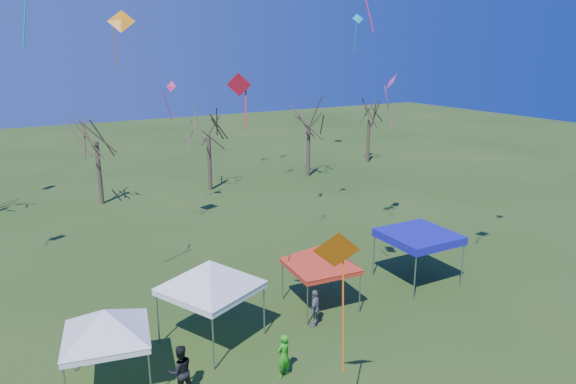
# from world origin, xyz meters

# --- Properties ---
(ground) EXTENTS (140.00, 140.00, 0.00)m
(ground) POSITION_xyz_m (0.00, 0.00, 0.00)
(ground) COLOR #254616
(ground) RESTS_ON ground
(tree_2) EXTENTS (3.71, 3.71, 8.18)m
(tree_2) POSITION_xyz_m (-2.37, 24.38, 6.29)
(tree_2) COLOR #3D2D21
(tree_2) RESTS_ON ground
(tree_3) EXTENTS (3.59, 3.59, 7.91)m
(tree_3) POSITION_xyz_m (6.03, 24.04, 6.08)
(tree_3) COLOR #3D2D21
(tree_3) RESTS_ON ground
(tree_4) EXTENTS (3.58, 3.58, 7.89)m
(tree_4) POSITION_xyz_m (15.36, 24.00, 6.06)
(tree_4) COLOR #3D2D21
(tree_4) RESTS_ON ground
(tree_5) EXTENTS (3.39, 3.39, 7.46)m
(tree_5) POSITION_xyz_m (23.72, 26.07, 5.73)
(tree_5) COLOR #3D2D21
(tree_5) RESTS_ON ground
(tent_white_west) EXTENTS (3.68, 3.68, 3.32)m
(tent_white_west) POSITION_xyz_m (-6.27, 2.04, 2.68)
(tent_white_west) COLOR gray
(tent_white_west) RESTS_ON ground
(tent_white_mid) EXTENTS (4.09, 4.09, 3.85)m
(tent_white_mid) POSITION_xyz_m (-2.20, 3.07, 3.11)
(tent_white_mid) COLOR gray
(tent_white_mid) RESTS_ON ground
(tent_red) EXTENTS (3.78, 3.78, 3.35)m
(tent_red) POSITION_xyz_m (2.93, 3.22, 2.70)
(tent_red) COLOR gray
(tent_red) RESTS_ON ground
(tent_blue) EXTENTS (3.25, 3.25, 2.50)m
(tent_blue) POSITION_xyz_m (8.45, 3.03, 2.30)
(tent_blue) COLOR gray
(tent_blue) RESTS_ON ground
(person_grey) EXTENTS (0.96, 0.92, 1.60)m
(person_grey) POSITION_xyz_m (1.83, 1.93, 0.80)
(person_grey) COLOR slate
(person_grey) RESTS_ON ground
(person_green) EXTENTS (0.68, 0.54, 1.62)m
(person_green) POSITION_xyz_m (-0.96, -0.39, 0.81)
(person_green) COLOR green
(person_green) RESTS_ON ground
(person_dark) EXTENTS (0.87, 0.69, 1.76)m
(person_dark) POSITION_xyz_m (-4.35, 0.45, 0.88)
(person_dark) COLOR black
(person_dark) RESTS_ON ground
(kite_17) EXTENTS (1.05, 1.21, 3.14)m
(kite_17) POSITION_xyz_m (11.46, 9.11, 9.15)
(kite_17) COLOR #ED3483
(kite_17) RESTS_ON ground
(kite_5) EXTENTS (1.39, 1.07, 4.12)m
(kite_5) POSITION_xyz_m (-1.29, -3.79, 5.94)
(kite_5) COLOR #FF640D
(kite_5) RESTS_ON ground
(kite_22) EXTENTS (0.91, 0.96, 2.62)m
(kite_22) POSITION_xyz_m (1.64, 18.97, 8.57)
(kite_22) COLOR #DB3062
(kite_22) RESTS_ON ground
(kite_19) EXTENTS (0.69, 0.95, 2.36)m
(kite_19) POSITION_xyz_m (3.49, 20.82, 6.13)
(kite_19) COLOR #F5368B
(kite_19) RESTS_ON ground
(kite_1) EXTENTS (0.83, 0.67, 1.83)m
(kite_1) POSITION_xyz_m (-1.61, 1.29, 9.87)
(kite_1) COLOR red
(kite_1) RESTS_ON ground
(kite_12) EXTENTS (1.14, 0.88, 3.12)m
(kite_12) POSITION_xyz_m (19.51, 22.91, 13.46)
(kite_12) COLOR #0CA9B8
(kite_12) RESTS_ON ground
(kite_11) EXTENTS (1.61, 1.30, 3.00)m
(kite_11) POSITION_xyz_m (-2.30, 13.84, 12.35)
(kite_11) COLOR orange
(kite_11) RESTS_ON ground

